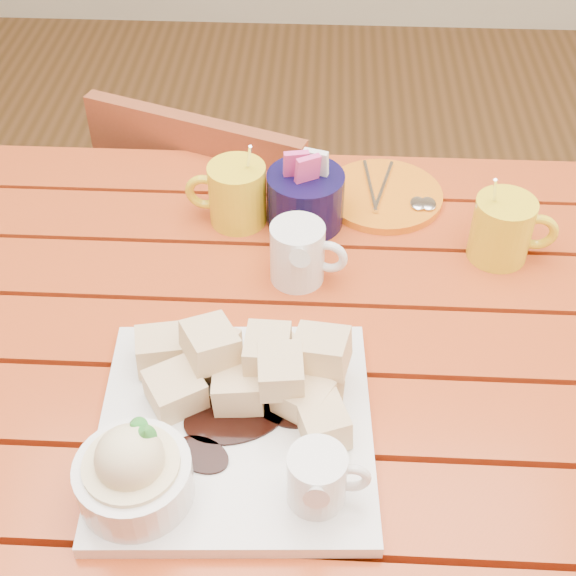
# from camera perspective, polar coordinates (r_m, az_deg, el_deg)

# --- Properties ---
(table) EXTENTS (1.20, 0.79, 0.75)m
(table) POSITION_cam_1_polar(r_m,az_deg,el_deg) (1.05, -2.22, -7.40)
(table) COLOR #A94015
(table) RESTS_ON ground
(dessert_plate) EXTENTS (0.30, 0.30, 0.12)m
(dessert_plate) POSITION_cam_1_polar(r_m,az_deg,el_deg) (0.84, -4.80, -9.60)
(dessert_plate) COLOR white
(dessert_plate) RESTS_ON table
(coffee_mug_left) EXTENTS (0.11, 0.08, 0.13)m
(coffee_mug_left) POSITION_cam_1_polar(r_m,az_deg,el_deg) (1.11, -3.75, 6.74)
(coffee_mug_left) COLOR yellow
(coffee_mug_left) RESTS_ON table
(coffee_mug_right) EXTENTS (0.11, 0.08, 0.13)m
(coffee_mug_right) POSITION_cam_1_polar(r_m,az_deg,el_deg) (1.09, 15.09, 4.11)
(coffee_mug_right) COLOR yellow
(coffee_mug_right) RESTS_ON table
(cream_pitcher) EXTENTS (0.10, 0.09, 0.08)m
(cream_pitcher) POSITION_cam_1_polar(r_m,az_deg,el_deg) (1.02, 0.80, 2.56)
(cream_pitcher) COLOR white
(cream_pitcher) RESTS_ON table
(sugar_caddy) EXTENTS (0.11, 0.11, 0.12)m
(sugar_caddy) POSITION_cam_1_polar(r_m,az_deg,el_deg) (1.11, 1.25, 6.45)
(sugar_caddy) COLOR black
(sugar_caddy) RESTS_ON table
(orange_saucer) EXTENTS (0.17, 0.17, 0.02)m
(orange_saucer) POSITION_cam_1_polar(r_m,az_deg,el_deg) (1.18, 6.85, 6.56)
(orange_saucer) COLOR orange
(orange_saucer) RESTS_ON table
(chair_far) EXTENTS (0.49, 0.49, 0.80)m
(chair_far) POSITION_cam_1_polar(r_m,az_deg,el_deg) (1.55, -4.08, 2.39)
(chair_far) COLOR brown
(chair_far) RESTS_ON ground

